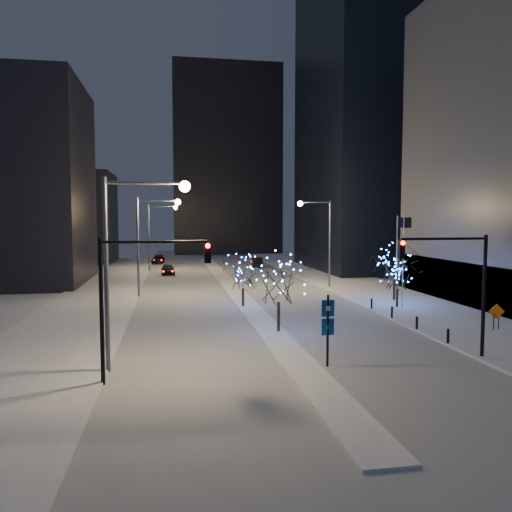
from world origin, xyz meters
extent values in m
plane|color=silver|center=(0.00, 0.00, 0.00)|extent=(160.00, 160.00, 0.00)
cube|color=#A7ACB5|center=(0.00, 35.00, 0.01)|extent=(20.00, 130.00, 0.02)
cube|color=white|center=(0.00, 30.00, 0.07)|extent=(2.00, 80.00, 0.15)
cube|color=white|center=(15.00, 20.00, 0.07)|extent=(10.00, 90.00, 0.15)
cube|color=white|center=(-14.00, 20.00, 0.07)|extent=(8.00, 90.00, 0.15)
cube|color=black|center=(-26.00, 70.00, 8.00)|extent=(18.00, 16.00, 16.00)
cube|color=black|center=(6.00, 92.00, 21.00)|extent=(24.00, 14.00, 42.00)
cylinder|color=#595E66|center=(-10.00, 2.00, 5.00)|extent=(0.24, 0.24, 10.00)
cylinder|color=#595E66|center=(-8.00, 2.00, 9.70)|extent=(4.00, 0.16, 0.16)
sphere|color=#F8CD7C|center=(-6.00, 2.00, 9.55)|extent=(0.56, 0.56, 0.56)
cylinder|color=#595E66|center=(-10.00, 27.00, 5.00)|extent=(0.24, 0.24, 10.00)
cylinder|color=#595E66|center=(-8.00, 27.00, 9.70)|extent=(4.00, 0.16, 0.16)
sphere|color=#F8CD7C|center=(-6.00, 27.00, 9.55)|extent=(0.56, 0.56, 0.56)
cylinder|color=#595E66|center=(-10.00, 52.00, 5.00)|extent=(0.24, 0.24, 10.00)
cylinder|color=#595E66|center=(-8.00, 52.00, 9.70)|extent=(4.00, 0.16, 0.16)
sphere|color=#F8CD7C|center=(-6.00, 52.00, 9.55)|extent=(0.56, 0.56, 0.56)
cylinder|color=#595E66|center=(11.00, 30.00, 5.00)|extent=(0.24, 0.24, 10.00)
cylinder|color=#595E66|center=(9.25, 30.00, 9.70)|extent=(3.50, 0.16, 0.16)
sphere|color=#F8CD7C|center=(7.50, 30.00, 9.55)|extent=(0.56, 0.56, 0.56)
cylinder|color=black|center=(-10.00, 0.00, 3.50)|extent=(0.20, 0.20, 7.00)
cylinder|color=black|center=(-7.50, 0.00, 6.80)|extent=(5.00, 0.14, 0.14)
cube|color=black|center=(-5.00, 0.00, 6.25)|extent=(0.32, 0.28, 1.00)
sphere|color=#FF0C05|center=(-5.00, -0.18, 6.60)|extent=(0.22, 0.22, 0.22)
cylinder|color=black|center=(10.50, 1.00, 3.50)|extent=(0.20, 0.20, 7.00)
cylinder|color=black|center=(8.00, 1.00, 6.80)|extent=(5.00, 0.14, 0.14)
cube|color=black|center=(5.50, 1.00, 6.25)|extent=(0.32, 0.28, 1.00)
sphere|color=#FF0C05|center=(5.50, 0.82, 6.60)|extent=(0.22, 0.22, 0.22)
cylinder|color=silver|center=(13.00, 16.00, 4.15)|extent=(0.10, 0.10, 8.00)
cube|color=black|center=(13.35, 16.00, 7.55)|extent=(0.70, 0.03, 0.90)
cylinder|color=silver|center=(13.60, 18.50, 4.15)|extent=(0.10, 0.10, 8.00)
cube|color=black|center=(13.95, 18.50, 7.55)|extent=(0.70, 0.03, 0.90)
cylinder|color=black|center=(10.20, 4.00, 0.60)|extent=(0.16, 0.16, 0.90)
cylinder|color=black|center=(10.20, 8.00, 0.60)|extent=(0.16, 0.16, 0.90)
cylinder|color=black|center=(10.20, 12.00, 0.60)|extent=(0.16, 0.16, 0.90)
cylinder|color=black|center=(10.20, 16.00, 0.60)|extent=(0.16, 0.16, 0.90)
imported|color=black|center=(-7.20, 46.62, 0.75)|extent=(2.04, 4.52, 1.51)
imported|color=black|center=(7.14, 56.15, 0.78)|extent=(2.10, 4.86, 1.56)
imported|color=black|center=(-9.00, 64.96, 0.71)|extent=(2.42, 5.03, 1.41)
cylinder|color=black|center=(0.50, 9.02, 1.16)|extent=(0.22, 0.22, 2.02)
cylinder|color=black|center=(-0.50, 19.24, 0.94)|extent=(0.22, 0.22, 1.59)
cylinder|color=black|center=(12.84, 16.64, 0.93)|extent=(0.22, 0.22, 1.57)
cylinder|color=black|center=(14.22, 20.17, 1.07)|extent=(0.22, 0.22, 1.84)
cylinder|color=black|center=(1.42, 1.00, 1.94)|extent=(0.13, 0.13, 3.88)
cube|color=#0E469A|center=(1.42, 1.00, 3.16)|extent=(0.69, 0.11, 0.89)
cube|color=#0E469A|center=(1.42, 1.00, 2.16)|extent=(0.69, 0.11, 0.89)
cylinder|color=black|center=(15.43, 6.98, 0.69)|extent=(0.06, 0.06, 1.08)
cylinder|color=black|center=(15.83, 6.98, 0.69)|extent=(0.06, 0.06, 1.08)
cube|color=orange|center=(15.63, 6.98, 1.42)|extent=(1.08, 0.33, 1.11)
camera|label=1|loc=(-6.74, -24.09, 7.91)|focal=35.00mm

